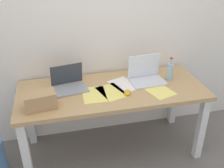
{
  "coord_description": "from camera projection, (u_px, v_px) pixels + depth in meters",
  "views": [
    {
      "loc": [
        -0.5,
        -2.13,
        1.96
      ],
      "look_at": [
        0.0,
        0.0,
        0.79
      ],
      "focal_mm": 42.09,
      "sensor_mm": 36.0,
      "label": 1
    }
  ],
  "objects": [
    {
      "name": "beer_bottle",
      "position": [
        170.0,
        71.0,
        2.63
      ],
      "size": [
        0.06,
        0.06,
        0.24
      ],
      "color": "#99B7C1",
      "rests_on": "desk"
    },
    {
      "name": "cardboard_box",
      "position": [
        40.0,
        100.0,
        2.18
      ],
      "size": [
        0.28,
        0.19,
        0.14
      ],
      "primitive_type": "cube",
      "rotation": [
        0.0,
        0.0,
        0.15
      ],
      "color": "tan",
      "rests_on": "desk"
    },
    {
      "name": "paper_sheet_center",
      "position": [
        112.0,
        92.0,
        2.45
      ],
      "size": [
        0.29,
        0.34,
        0.0
      ],
      "primitive_type": "cube",
      "rotation": [
        0.0,
        0.0,
        0.3
      ],
      "color": "#F4E06B",
      "rests_on": "desk"
    },
    {
      "name": "paper_yellow_folder",
      "position": [
        94.0,
        95.0,
        2.4
      ],
      "size": [
        0.22,
        0.3,
        0.0
      ],
      "primitive_type": "cube",
      "rotation": [
        0.0,
        0.0,
        -0.04
      ],
      "color": "#F4E06B",
      "rests_on": "desk"
    },
    {
      "name": "back_wall",
      "position": [
        102.0,
        19.0,
        2.61
      ],
      "size": [
        5.2,
        0.08,
        2.6
      ],
      "primitive_type": "cube",
      "color": "silver",
      "rests_on": "ground"
    },
    {
      "name": "paper_sheet_front_right",
      "position": [
        159.0,
        90.0,
        2.48
      ],
      "size": [
        0.29,
        0.35,
        0.0
      ],
      "primitive_type": "cube",
      "rotation": [
        0.0,
        0.0,
        0.31
      ],
      "color": "#F4E06B",
      "rests_on": "desk"
    },
    {
      "name": "computer_mouse",
      "position": [
        127.0,
        92.0,
        2.41
      ],
      "size": [
        0.09,
        0.12,
        0.03
      ],
      "primitive_type": "ellipsoid",
      "rotation": [
        0.0,
        0.0,
        -0.38
      ],
      "color": "gold",
      "rests_on": "desk"
    },
    {
      "name": "laptop_right",
      "position": [
        146.0,
        76.0,
        2.62
      ],
      "size": [
        0.35,
        0.26,
        0.25
      ],
      "color": "silver",
      "rests_on": "desk"
    },
    {
      "name": "ground_plane",
      "position": [
        112.0,
        148.0,
        2.86
      ],
      "size": [
        8.0,
        8.0,
        0.0
      ],
      "primitive_type": "plane",
      "color": "slate"
    },
    {
      "name": "paper_sheet_near_back",
      "position": [
        124.0,
        85.0,
        2.57
      ],
      "size": [
        0.3,
        0.35,
        0.0
      ],
      "primitive_type": "cube",
      "rotation": [
        0.0,
        0.0,
        0.36
      ],
      "color": "white",
      "rests_on": "desk"
    },
    {
      "name": "desk",
      "position": [
        112.0,
        97.0,
        2.55
      ],
      "size": [
        1.78,
        0.74,
        0.74
      ],
      "color": "tan",
      "rests_on": "ground"
    },
    {
      "name": "laptop_left",
      "position": [
        69.0,
        84.0,
        2.49
      ],
      "size": [
        0.34,
        0.29,
        0.22
      ],
      "color": "gray",
      "rests_on": "desk"
    }
  ]
}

